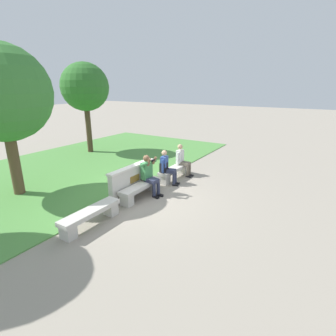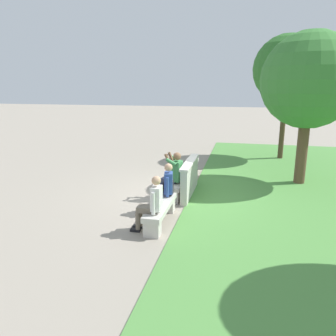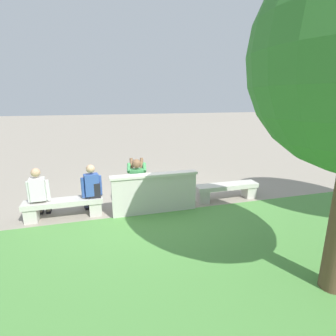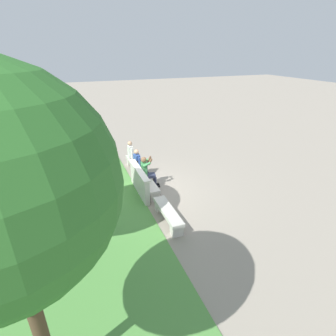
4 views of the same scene
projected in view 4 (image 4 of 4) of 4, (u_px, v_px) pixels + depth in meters
The scene contains 11 objects.
ground_plane at pixel (148, 191), 10.31m from camera, with size 80.00×80.00×0.00m, color gray.
grass_strip at pixel (25, 214), 8.86m from camera, with size 18.00×8.00×0.03m, color #518E42.
bench_main at pixel (168, 214), 8.40m from camera, with size 1.78×0.40×0.45m.
bench_near at pixel (148, 185), 10.19m from camera, with size 1.78×0.40×0.45m.
bench_mid at pixel (134, 164), 11.98m from camera, with size 1.78×0.40×0.45m.
backrest_wall_with_plaque at pixel (140, 181), 9.99m from camera, with size 2.10×0.24×1.01m.
person_photographer at pixel (147, 171), 10.34m from camera, with size 0.51×0.76×1.32m.
person_distant at pixel (139, 162), 11.30m from camera, with size 0.48×0.71×1.26m.
person_companion at pixel (133, 153), 12.27m from camera, with size 0.48×0.67×1.26m.
backpack at pixel (138, 164), 11.23m from camera, with size 0.28×0.24×0.43m.
tree_left_background at pixel (21, 137), 6.15m from camera, with size 2.91×2.91×4.70m.
Camera 4 is at (-8.67, 2.56, 5.12)m, focal length 28.00 mm.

